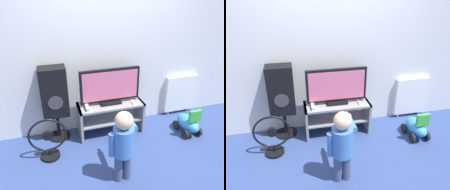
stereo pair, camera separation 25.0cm
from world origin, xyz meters
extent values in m
plane|color=navy|center=(0.00, 0.00, 0.00)|extent=(16.00, 16.00, 0.00)
cube|color=silver|center=(0.00, 0.48, 1.30)|extent=(10.00, 0.06, 2.60)
cube|color=gray|center=(0.00, 0.20, 0.50)|extent=(1.02, 0.40, 0.03)
cube|color=gray|center=(0.00, 0.20, 0.23)|extent=(0.98, 0.36, 0.02)
cube|color=gray|center=(-0.49, 0.20, 0.26)|extent=(0.04, 0.40, 0.51)
cube|color=gray|center=(0.49, 0.20, 0.26)|extent=(0.04, 0.40, 0.51)
cube|color=black|center=(0.00, 0.22, 0.53)|extent=(0.32, 0.20, 0.04)
cube|color=black|center=(0.00, 0.22, 0.81)|extent=(0.92, 0.05, 0.52)
cube|color=#D8668C|center=(0.00, 0.19, 0.81)|extent=(0.85, 0.01, 0.45)
cube|color=white|center=(-0.38, 0.12, 0.54)|extent=(0.05, 0.16, 0.06)
cube|color=#3F8CE5|center=(-0.38, 0.04, 0.54)|extent=(0.03, 0.00, 0.01)
cube|color=white|center=(0.34, 0.11, 0.53)|extent=(0.04, 0.13, 0.02)
cylinder|color=#337FD8|center=(0.34, 0.11, 0.54)|extent=(0.01, 0.01, 0.00)
cylinder|color=#3F4C72|center=(-0.20, -0.80, 0.19)|extent=(0.10, 0.10, 0.39)
cylinder|color=#3F4C72|center=(-0.09, -0.80, 0.19)|extent=(0.10, 0.10, 0.39)
cylinder|color=#3F72C6|center=(-0.15, -0.80, 0.56)|extent=(0.24, 0.24, 0.35)
sphere|color=beige|center=(-0.15, -0.80, 0.84)|extent=(0.20, 0.20, 0.20)
cylinder|color=#3F72C6|center=(-0.29, -0.80, 0.55)|extent=(0.07, 0.07, 0.30)
cylinder|color=#3F72C6|center=(-0.01, -0.65, 0.70)|extent=(0.07, 0.30, 0.07)
sphere|color=beige|center=(-0.01, -0.50, 0.70)|extent=(0.09, 0.09, 0.09)
cube|color=white|center=(-0.01, -0.46, 0.70)|extent=(0.03, 0.13, 0.02)
cylinder|color=black|center=(-0.82, 0.30, 0.01)|extent=(0.34, 0.34, 0.02)
cylinder|color=black|center=(-0.82, 0.30, 0.20)|extent=(0.05, 0.05, 0.41)
cube|color=black|center=(-0.82, 0.30, 0.78)|extent=(0.38, 0.26, 0.74)
cylinder|color=#38383D|center=(-0.82, 0.17, 0.67)|extent=(0.21, 0.01, 0.21)
cylinder|color=black|center=(-0.98, -0.14, 0.02)|extent=(0.26, 0.26, 0.04)
cylinder|color=black|center=(-0.98, -0.14, 0.08)|extent=(0.04, 0.04, 0.08)
torus|color=black|center=(-0.98, -0.14, 0.36)|extent=(0.50, 0.03, 0.50)
cylinder|color=black|center=(-0.98, -0.14, 0.36)|extent=(0.13, 0.05, 0.13)
ellipsoid|color=#338CD1|center=(1.18, -0.19, 0.18)|extent=(0.24, 0.48, 0.21)
cube|color=green|center=(1.18, -0.32, 0.38)|extent=(0.19, 0.05, 0.19)
cylinder|color=black|center=(1.06, -0.06, 0.07)|extent=(0.04, 0.15, 0.15)
cylinder|color=black|center=(1.30, -0.06, 0.07)|extent=(0.04, 0.15, 0.15)
cylinder|color=black|center=(1.06, -0.32, 0.07)|extent=(0.04, 0.15, 0.15)
cylinder|color=black|center=(1.30, -0.32, 0.07)|extent=(0.04, 0.15, 0.15)
cube|color=white|center=(1.39, 0.41, 0.40)|extent=(0.60, 0.08, 0.67)
cube|color=silver|center=(1.18, 0.41, 0.03)|extent=(0.03, 0.05, 0.06)
cube|color=silver|center=(1.60, 0.41, 0.03)|extent=(0.03, 0.05, 0.06)
camera|label=1|loc=(-0.86, -2.65, 2.11)|focal=35.00mm
camera|label=2|loc=(-0.61, -2.72, 2.11)|focal=35.00mm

